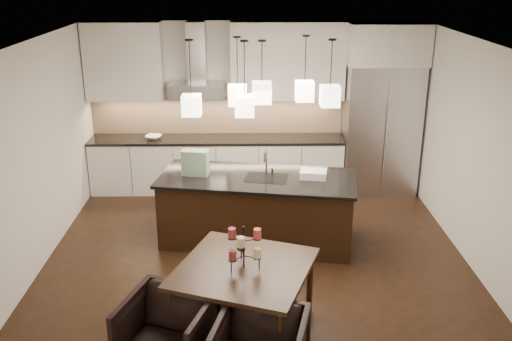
{
  "coord_description": "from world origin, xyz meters",
  "views": [
    {
      "loc": [
        -0.1,
        -6.71,
        3.67
      ],
      "look_at": [
        0.0,
        0.2,
        1.15
      ],
      "focal_mm": 40.0,
      "sensor_mm": 36.0,
      "label": 1
    }
  ],
  "objects_px": {
    "refrigerator": "(380,129)",
    "dining_table": "(244,299)",
    "island_body": "(258,210)",
    "armchair_left": "(168,334)"
  },
  "relations": [
    {
      "from": "refrigerator",
      "to": "dining_table",
      "type": "bearing_deg",
      "value": -119.43
    },
    {
      "from": "armchair_left",
      "to": "island_body",
      "type": "bearing_deg",
      "value": 89.41
    },
    {
      "from": "refrigerator",
      "to": "armchair_left",
      "type": "bearing_deg",
      "value": -123.15
    },
    {
      "from": "refrigerator",
      "to": "dining_table",
      "type": "height_order",
      "value": "refrigerator"
    },
    {
      "from": "dining_table",
      "to": "armchair_left",
      "type": "distance_m",
      "value": 0.91
    },
    {
      "from": "refrigerator",
      "to": "armchair_left",
      "type": "distance_m",
      "value": 5.48
    },
    {
      "from": "refrigerator",
      "to": "dining_table",
      "type": "xyz_separation_m",
      "value": [
        -2.25,
        -3.99,
        -0.69
      ]
    },
    {
      "from": "refrigerator",
      "to": "armchair_left",
      "type": "xyz_separation_m",
      "value": [
        -2.97,
        -4.55,
        -0.7
      ]
    },
    {
      "from": "refrigerator",
      "to": "island_body",
      "type": "xyz_separation_m",
      "value": [
        -2.07,
        -1.88,
        -0.62
      ]
    },
    {
      "from": "island_body",
      "to": "armchair_left",
      "type": "bearing_deg",
      "value": -99.0
    }
  ]
}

